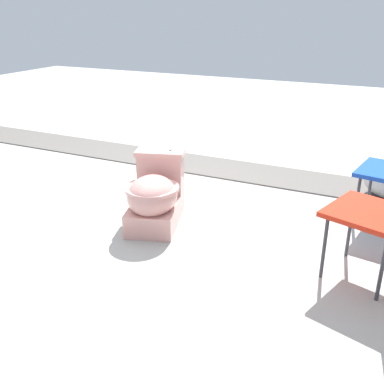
# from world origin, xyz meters

# --- Properties ---
(ground_plane) EXTENTS (14.00, 14.00, 0.00)m
(ground_plane) POSITION_xyz_m (0.00, 0.00, 0.00)
(ground_plane) COLOR #A8A59E
(gravel_strip) EXTENTS (0.56, 8.00, 0.01)m
(gravel_strip) POSITION_xyz_m (-1.13, 0.50, 0.01)
(gravel_strip) COLOR #605B56
(gravel_strip) RESTS_ON ground
(toilet) EXTENTS (0.71, 0.54, 0.52)m
(toilet) POSITION_xyz_m (0.22, 0.25, 0.22)
(toilet) COLOR #E09E93
(toilet) RESTS_ON ground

